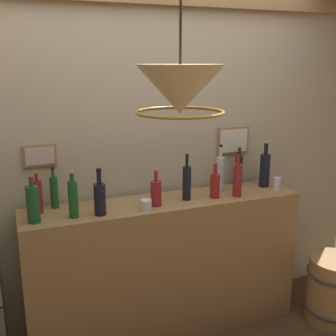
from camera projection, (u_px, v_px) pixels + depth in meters
The scene contains 19 objects.
panelled_rear_partition at pixel (152, 137), 3.06m from camera, with size 3.64×0.15×2.71m.
bar_shelf_unit at pixel (166, 267), 3.04m from camera, with size 1.97×0.41×1.01m, color #9E7547.
liquor_bottle_gin at pixel (265, 169), 3.21m from camera, with size 0.08×0.08×0.36m.
liquor_bottle_whiskey at pixel (237, 179), 2.98m from camera, with size 0.06×0.06×0.33m.
liquor_bottle_brandy at pixel (73, 198), 2.58m from camera, with size 0.06×0.06×0.30m.
liquor_bottle_sherry at pixel (239, 170), 3.24m from camera, with size 0.06×0.06×0.31m.
liquor_bottle_bourbon at pixel (156, 193), 2.79m from camera, with size 0.07×0.07×0.26m.
liquor_bottle_amaro at pixel (220, 173), 3.10m from camera, with size 0.06×0.06×0.35m.
liquor_bottle_tequila at pixel (33, 204), 2.50m from camera, with size 0.08×0.08×0.29m.
liquor_bottle_vodka at pixel (54, 192), 2.75m from camera, with size 0.05×0.05×0.28m.
liquor_bottle_vermouth at pixel (215, 185), 2.96m from camera, with size 0.07×0.07×0.25m.
liquor_bottle_scotch at pixel (38, 196), 2.66m from camera, with size 0.06×0.06×0.28m.
liquor_bottle_rum at pixel (100, 198), 2.62m from camera, with size 0.07×0.07×0.30m.
liquor_bottle_rye at pixel (187, 182), 2.90m from camera, with size 0.06×0.06×0.33m.
glass_tumbler_rocks at pixel (277, 183), 3.16m from camera, with size 0.06×0.06×0.09m.
glass_tumbler_highball at pixel (146, 205), 2.72m from camera, with size 0.07×0.07×0.07m.
glass_tumbler_shot at pixel (99, 199), 2.83m from camera, with size 0.06×0.06×0.08m.
pendant_lamp at pixel (180, 91), 1.88m from camera, with size 0.41×0.41×0.60m.
wooden_barrel at pixel (335, 290), 3.20m from camera, with size 0.44×0.44×0.51m.
Camera 1 is at (-0.99, -1.76, 1.97)m, focal length 44.58 mm.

